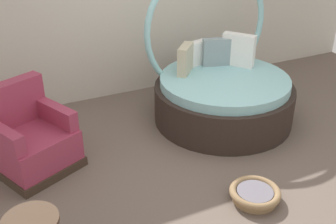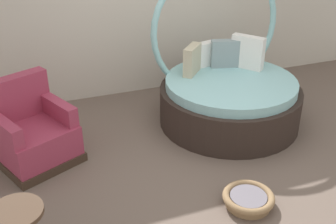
# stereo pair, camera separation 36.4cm
# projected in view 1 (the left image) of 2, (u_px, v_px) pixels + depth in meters

# --- Properties ---
(ground_plane) EXTENTS (8.00, 8.00, 0.02)m
(ground_plane) POSITION_uv_depth(u_px,v_px,m) (206.00, 161.00, 4.75)
(ground_plane) COLOR #66564C
(back_wall) EXTENTS (8.00, 0.12, 2.71)m
(back_wall) POSITION_uv_depth(u_px,v_px,m) (133.00, 1.00, 5.85)
(back_wall) COLOR beige
(back_wall) RESTS_ON ground_plane
(round_daybed) EXTENTS (1.82, 1.82, 2.03)m
(round_daybed) POSITION_uv_depth(u_px,v_px,m) (221.00, 89.00, 5.48)
(round_daybed) COLOR #2D231E
(round_daybed) RESTS_ON ground_plane
(red_armchair) EXTENTS (1.06, 1.06, 0.94)m
(red_armchair) POSITION_uv_depth(u_px,v_px,m) (30.00, 140.00, 4.51)
(red_armchair) COLOR #38281E
(red_armchair) RESTS_ON ground_plane
(pet_basket) EXTENTS (0.51, 0.51, 0.13)m
(pet_basket) POSITION_uv_depth(u_px,v_px,m) (255.00, 194.00, 4.11)
(pet_basket) COLOR #8E704C
(pet_basket) RESTS_ON ground_plane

